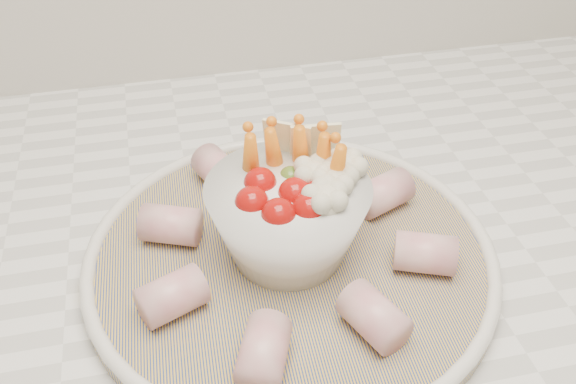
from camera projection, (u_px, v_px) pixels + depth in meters
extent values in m
cube|color=white|center=(371.00, 222.00, 0.63)|extent=(2.04, 0.62, 0.04)
cylinder|color=navy|center=(291.00, 259.00, 0.55)|extent=(0.36, 0.36, 0.01)
torus|color=silver|center=(291.00, 253.00, 0.54)|extent=(0.35, 0.35, 0.01)
sphere|color=#A10D0A|center=(252.00, 203.00, 0.49)|extent=(0.03, 0.03, 0.03)
sphere|color=#A10D0A|center=(278.00, 215.00, 0.48)|extent=(0.03, 0.03, 0.03)
sphere|color=#A10D0A|center=(309.00, 209.00, 0.48)|extent=(0.03, 0.03, 0.03)
sphere|color=#A10D0A|center=(260.00, 184.00, 0.51)|extent=(0.03, 0.03, 0.03)
sphere|color=#A10D0A|center=(295.00, 194.00, 0.50)|extent=(0.03, 0.03, 0.03)
sphere|color=#A10D0A|center=(322.00, 194.00, 0.50)|extent=(0.03, 0.03, 0.03)
sphere|color=#4B6F25|center=(291.00, 178.00, 0.52)|extent=(0.02, 0.02, 0.02)
cone|color=orange|center=(274.00, 156.00, 0.52)|extent=(0.03, 0.04, 0.06)
cone|color=orange|center=(300.00, 154.00, 0.53)|extent=(0.03, 0.04, 0.06)
cone|color=orange|center=(323.00, 161.00, 0.52)|extent=(0.02, 0.03, 0.06)
cone|color=orange|center=(251.00, 162.00, 0.52)|extent=(0.02, 0.03, 0.06)
cone|color=orange|center=(336.00, 173.00, 0.50)|extent=(0.02, 0.03, 0.06)
sphere|color=beige|center=(335.00, 186.00, 0.50)|extent=(0.03, 0.03, 0.03)
sphere|color=beige|center=(326.00, 203.00, 0.49)|extent=(0.03, 0.03, 0.03)
sphere|color=beige|center=(345.00, 172.00, 0.52)|extent=(0.03, 0.03, 0.03)
sphere|color=beige|center=(315.00, 179.00, 0.51)|extent=(0.03, 0.03, 0.03)
cube|color=#F3ECBD|center=(288.00, 144.00, 0.53)|extent=(0.04, 0.03, 0.05)
cube|color=#F3ECBD|center=(315.00, 145.00, 0.53)|extent=(0.04, 0.01, 0.05)
cylinder|color=#C15867|center=(383.00, 193.00, 0.58)|extent=(0.06, 0.05, 0.03)
cylinder|color=#C15867|center=(309.00, 162.00, 0.62)|extent=(0.05, 0.06, 0.03)
cylinder|color=#C15867|center=(219.00, 170.00, 0.61)|extent=(0.05, 0.06, 0.03)
cylinder|color=#C15867|center=(171.00, 225.00, 0.55)|extent=(0.06, 0.05, 0.03)
cylinder|color=#C15867|center=(172.00, 296.00, 0.48)|extent=(0.06, 0.05, 0.03)
cylinder|color=#C15867|center=(264.00, 351.00, 0.44)|extent=(0.05, 0.06, 0.03)
cylinder|color=#C15867|center=(374.00, 316.00, 0.47)|extent=(0.05, 0.06, 0.03)
cylinder|color=#C15867|center=(425.00, 253.00, 0.52)|extent=(0.06, 0.05, 0.03)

